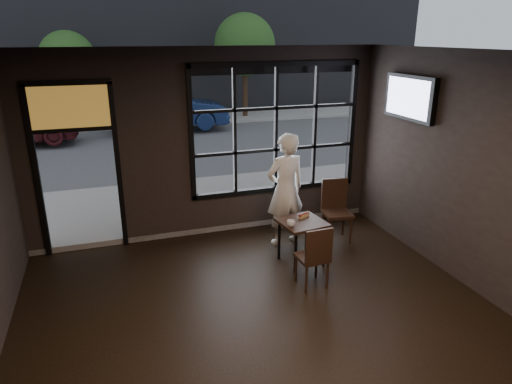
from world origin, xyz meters
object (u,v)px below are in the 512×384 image
object	(u,v)px
cafe_table	(301,242)
man	(285,190)
chair_near	(312,255)
navy_car	(168,110)

from	to	relation	value
cafe_table	man	world-z (taller)	man
chair_near	cafe_table	bearing A→B (deg)	-103.77
cafe_table	chair_near	bearing A→B (deg)	-108.90
cafe_table	man	size ratio (longest dim) A/B	0.37
chair_near	navy_car	world-z (taller)	navy_car
cafe_table	navy_car	world-z (taller)	navy_car
cafe_table	chair_near	xyz separation A→B (m)	(-0.13, -0.67, 0.11)
cafe_table	navy_car	distance (m)	10.81
man	chair_near	bearing A→B (deg)	74.17
navy_car	chair_near	bearing A→B (deg)	-176.36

